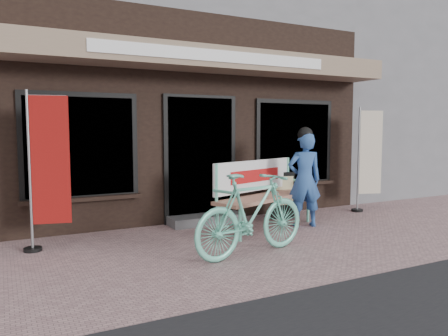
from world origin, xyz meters
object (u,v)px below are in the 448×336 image
bicycle (252,214)px  menu_stand (283,195)px  nobori_red (47,169)px  bench (261,188)px  nobori_cream (368,158)px  person (304,178)px

bicycle → menu_stand: size_ratio=2.10×
nobori_red → bench: bearing=10.9°
nobori_cream → person: bearing=-148.7°
person → nobori_cream: bearing=33.0°
person → bicycle: bearing=-129.2°
bench → person: size_ratio=1.26×
bench → bicycle: 1.59m
person → bicycle: size_ratio=0.93×
nobori_cream → bench: bearing=-157.8°
person → bicycle: 1.94m
bicycle → nobori_red: nobori_red is taller
person → menu_stand: bearing=105.5°
bicycle → nobori_cream: 3.90m
nobori_red → nobori_cream: nobori_red is taller
person → nobori_cream: (1.93, 0.50, 0.24)m
bench → nobori_red: bearing=157.7°
person → nobori_red: size_ratio=0.78×
nobori_red → nobori_cream: 5.85m
menu_stand → nobori_cream: bearing=11.8°
nobori_red → menu_stand: bearing=17.3°
person → nobori_red: nobori_red is taller
bench → nobori_red: (-3.23, 0.14, 0.45)m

